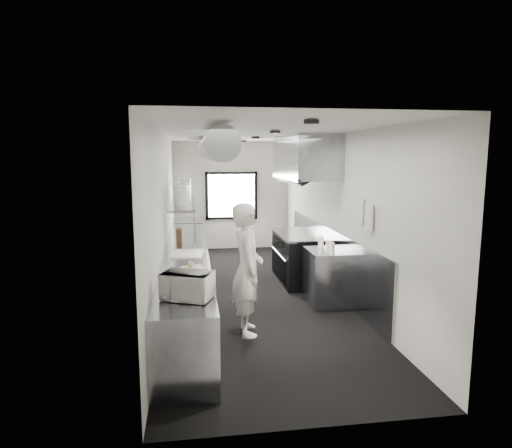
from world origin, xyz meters
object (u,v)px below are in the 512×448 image
object	(u,v)px
squeeze_bottle_c	(327,246)
deli_tub_b	(174,283)
plate_stack_d	(184,188)
deli_tub_a	(169,282)
squeeze_bottle_d	(322,243)
microwave	(187,286)
squeeze_bottle_e	(320,242)
plate_stack_a	(182,198)
plate_stack_c	(184,192)
small_plate	(191,268)
range	(300,257)
line_cook	(247,269)
cutting_board	(187,253)
plate_stack_b	(181,195)
prep_counter	(186,279)
exhaust_hood	(305,158)
squeeze_bottle_b	(331,247)
far_work_table	(188,238)
squeeze_bottle_a	(333,249)
bottle_station	(327,277)
pass_shelf	(184,203)

from	to	relation	value
squeeze_bottle_c	deli_tub_b	bearing A→B (deg)	-144.87
deli_tub_b	plate_stack_d	distance (m)	4.27
deli_tub_a	squeeze_bottle_d	bearing A→B (deg)	37.00
microwave	squeeze_bottle_e	xyz separation A→B (m)	(2.20, 2.45, -0.05)
microwave	plate_stack_a	distance (m)	3.29
plate_stack_c	plate_stack_d	size ratio (longest dim) A/B	0.85
plate_stack_c	plate_stack_d	xyz separation A→B (m)	(0.00, 0.63, 0.03)
small_plate	plate_stack_a	bearing A→B (deg)	94.10
range	line_cook	distance (m)	2.82
plate_stack_d	microwave	bearing A→B (deg)	-89.12
cutting_board	line_cook	bearing A→B (deg)	-53.14
plate_stack_b	plate_stack_c	bearing A→B (deg)	85.42
deli_tub_a	plate_stack_b	size ratio (longest dim) A/B	0.39
prep_counter	deli_tub_b	distance (m)	1.99
exhaust_hood	microwave	xyz separation A→B (m)	(-2.20, -3.59, -1.35)
plate_stack_c	squeeze_bottle_b	xyz separation A→B (m)	(2.32, -2.01, -0.75)
line_cook	cutting_board	distance (m)	1.35
microwave	plate_stack_b	size ratio (longest dim) A/B	1.50
far_work_table	squeeze_bottle_a	size ratio (longest dim) A/B	6.36
bottle_station	small_plate	world-z (taller)	small_plate
deli_tub_b	exhaust_hood	bearing A→B (deg)	52.93
small_plate	squeeze_bottle_c	size ratio (longest dim) A/B	1.11
prep_counter	bottle_station	distance (m)	2.31
squeeze_bottle_c	squeeze_bottle_e	size ratio (longest dim) A/B	0.88
plate_stack_a	squeeze_bottle_a	bearing A→B (deg)	-30.56
exhaust_hood	prep_counter	distance (m)	3.20
cutting_board	squeeze_bottle_e	world-z (taller)	squeeze_bottle_e
prep_counter	plate_stack_b	distance (m)	1.69
bottle_station	microwave	size ratio (longest dim) A/B	1.87
exhaust_hood	deli_tub_b	xyz separation A→B (m)	(-2.36, -3.12, -1.44)
plate_stack_a	squeeze_bottle_b	bearing A→B (deg)	-27.14
deli_tub_b	squeeze_bottle_b	xyz separation A→B (m)	(2.40, 1.55, 0.05)
plate_stack_b	squeeze_bottle_e	xyz separation A→B (m)	(2.31, -1.04, -0.74)
exhaust_hood	squeeze_bottle_c	world-z (taller)	exhaust_hood
exhaust_hood	cutting_board	size ratio (longest dim) A/B	3.59
deli_tub_a	cutting_board	bearing A→B (deg)	83.22
cutting_board	squeeze_bottle_b	world-z (taller)	squeeze_bottle_b
prep_counter	small_plate	world-z (taller)	small_plate
small_plate	plate_stack_d	bearing A→B (deg)	91.86
small_plate	plate_stack_a	world-z (taller)	plate_stack_a
prep_counter	plate_stack_b	xyz separation A→B (m)	(-0.07, 1.10, 1.28)
plate_stack_c	squeeze_bottle_a	distance (m)	3.25
small_plate	plate_stack_b	world-z (taller)	plate_stack_b
plate_stack_b	plate_stack_c	size ratio (longest dim) A/B	0.94
pass_shelf	squeeze_bottle_b	distance (m)	3.04
plate_stack_c	deli_tub_b	bearing A→B (deg)	-91.32
exhaust_hood	deli_tub_a	world-z (taller)	exhaust_hood
deli_tub_a	range	bearing A→B (deg)	52.35
cutting_board	squeeze_bottle_e	distance (m)	2.22
far_work_table	squeeze_bottle_e	xyz separation A→B (m)	(2.24, -3.64, 0.54)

